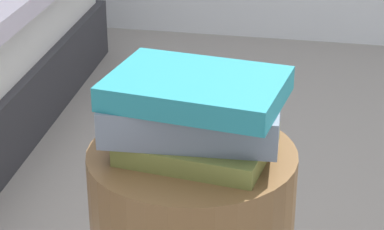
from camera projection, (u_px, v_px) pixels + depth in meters
book_olive at (198, 143)px, 1.27m from camera, size 0.27×0.22×0.04m
book_slate at (192, 114)px, 1.26m from camera, size 0.30×0.21×0.06m
book_teal at (196, 89)px, 1.22m from camera, size 0.31×0.24×0.04m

